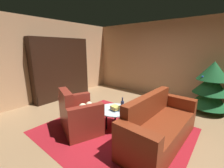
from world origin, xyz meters
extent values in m
plane|color=#92714D|center=(0.00, 0.00, 0.00)|extent=(7.49, 7.49, 0.00)
cube|color=tan|center=(0.00, 2.67, 1.31)|extent=(6.36, 0.06, 2.63)
cube|color=tan|center=(-3.15, 0.00, 1.31)|extent=(0.06, 5.40, 2.63)
cube|color=maroon|center=(-0.16, -0.28, 0.00)|extent=(2.92, 2.53, 0.01)
cube|color=black|center=(-2.78, 0.30, 1.03)|extent=(0.03, 2.02, 2.05)
cube|color=black|center=(-2.93, 1.29, 1.03)|extent=(0.34, 0.02, 2.05)
cube|color=black|center=(-2.93, -0.70, 1.03)|extent=(0.34, 0.03, 2.05)
cube|color=black|center=(-2.93, 0.30, 0.01)|extent=(0.31, 1.97, 0.03)
cube|color=black|center=(-2.93, 0.30, 0.35)|extent=(0.31, 1.97, 0.03)
cube|color=black|center=(-2.93, 0.30, 0.69)|extent=(0.31, 1.97, 0.02)
cube|color=black|center=(-2.93, 0.30, 1.03)|extent=(0.31, 1.97, 0.02)
cube|color=black|center=(-2.93, 0.30, 1.36)|extent=(0.31, 1.97, 0.02)
cube|color=black|center=(-2.93, 0.30, 1.70)|extent=(0.31, 1.97, 0.02)
cube|color=black|center=(-2.93, 0.30, 2.04)|extent=(0.31, 1.97, 0.03)
cube|color=black|center=(-3.06, 0.30, 0.63)|extent=(0.05, 0.86, 0.54)
cube|color=black|center=(-3.03, 0.30, 0.63)|extent=(0.03, 0.89, 0.57)
cube|color=#AFA4A3|center=(-2.98, 1.22, 0.11)|extent=(0.22, 0.03, 0.17)
cube|color=#ADAA99|center=(-2.99, 1.17, 0.12)|extent=(0.20, 0.03, 0.19)
cube|color=navy|center=(-3.01, 1.13, 0.15)|extent=(0.17, 0.04, 0.26)
cube|color=#3B883D|center=(-2.99, 1.09, 0.17)|extent=(0.19, 0.03, 0.29)
cube|color=gold|center=(-3.00, 1.05, 0.13)|extent=(0.19, 0.04, 0.21)
cube|color=#0B7496|center=(-3.01, 0.99, 0.14)|extent=(0.17, 0.05, 0.22)
cube|color=gold|center=(-2.98, 1.22, 1.17)|extent=(0.23, 0.04, 0.26)
cube|color=#BAA69E|center=(-2.99, 1.18, 1.12)|extent=(0.21, 0.03, 0.17)
cube|color=orange|center=(-2.97, 1.12, 1.15)|extent=(0.25, 0.05, 0.22)
cube|color=red|center=(-2.97, 1.07, 1.12)|extent=(0.25, 0.05, 0.17)
cube|color=red|center=(-3.01, 1.02, 1.16)|extent=(0.15, 0.03, 0.25)
cube|color=gold|center=(-2.99, 0.98, 1.13)|extent=(0.19, 0.03, 0.19)
cube|color=#C09C96|center=(-3.00, 0.95, 1.15)|extent=(0.18, 0.03, 0.22)
cube|color=orange|center=(-2.99, 0.90, 1.16)|extent=(0.20, 0.04, 0.24)
cube|color=#915AA3|center=(-2.98, 1.22, 1.49)|extent=(0.23, 0.04, 0.23)
cube|color=red|center=(-2.98, 1.18, 1.50)|extent=(0.22, 0.04, 0.24)
cube|color=#137192|center=(-2.99, 1.13, 1.51)|extent=(0.20, 0.05, 0.26)
cube|color=#8A4A9A|center=(-2.99, 1.08, 1.46)|extent=(0.20, 0.04, 0.17)
cube|color=#B6AF89|center=(-2.97, 1.03, 1.47)|extent=(0.23, 0.03, 0.19)
cube|color=#258D42|center=(-2.97, 0.99, 1.50)|extent=(0.23, 0.03, 0.26)
cube|color=gold|center=(-2.98, 0.95, 1.51)|extent=(0.22, 0.04, 0.27)
cube|color=#A6A390|center=(-2.98, 0.90, 1.47)|extent=(0.21, 0.04, 0.19)
cube|color=#195193|center=(-3.00, 1.23, 1.83)|extent=(0.18, 0.04, 0.24)
cube|color=red|center=(-3.00, 1.18, 1.85)|extent=(0.18, 0.05, 0.28)
cube|color=orange|center=(-3.00, 1.13, 1.84)|extent=(0.19, 0.04, 0.26)
cube|color=red|center=(-2.99, 1.08, 1.81)|extent=(0.19, 0.04, 0.20)
cube|color=gold|center=(-2.99, 1.03, 1.83)|extent=(0.20, 0.05, 0.24)
cube|color=#3F8041|center=(-2.99, 0.97, 1.83)|extent=(0.20, 0.05, 0.23)
cube|color=gold|center=(-2.99, 0.93, 1.83)|extent=(0.21, 0.03, 0.24)
cube|color=#19699A|center=(-2.97, 0.88, 1.82)|extent=(0.24, 0.05, 0.22)
cube|color=orange|center=(-3.01, 0.83, 1.80)|extent=(0.15, 0.05, 0.17)
cube|color=maroon|center=(-0.77, -0.69, 0.20)|extent=(0.86, 0.89, 0.40)
cube|color=maroon|center=(-0.87, -0.94, 0.66)|extent=(0.65, 0.38, 0.52)
cube|color=maroon|center=(-0.40, -0.83, 0.34)|extent=(0.40, 0.71, 0.69)
cube|color=maroon|center=(-1.13, -0.54, 0.34)|extent=(0.40, 0.71, 0.69)
ellipsoid|color=beige|center=(-0.74, -0.62, 0.49)|extent=(0.33, 0.27, 0.18)
sphere|color=beige|center=(-0.67, -0.51, 0.55)|extent=(0.13, 0.13, 0.13)
cube|color=maroon|center=(0.75, -0.04, 0.22)|extent=(0.79, 1.59, 0.43)
cube|color=maroon|center=(0.47, -0.03, 0.66)|extent=(0.23, 1.56, 0.45)
cube|color=maroon|center=(0.71, -0.91, 0.34)|extent=(0.73, 0.22, 0.68)
cube|color=maroon|center=(0.79, 0.83, 0.34)|extent=(0.73, 0.22, 0.68)
cylinder|color=black|center=(-0.05, -0.16, 0.21)|extent=(0.04, 0.04, 0.42)
cylinder|color=black|center=(-0.35, 0.00, 0.21)|extent=(0.04, 0.04, 0.42)
cylinder|color=black|center=(-0.33, -0.34, 0.21)|extent=(0.04, 0.04, 0.42)
cylinder|color=silver|center=(-0.25, -0.16, 0.43)|extent=(0.72, 0.72, 0.02)
cube|color=#265385|center=(-0.21, -0.20, 0.45)|extent=(0.16, 0.16, 0.03)
cube|color=gold|center=(-0.20, -0.21, 0.48)|extent=(0.16, 0.17, 0.03)
cube|color=gray|center=(-0.21, -0.22, 0.50)|extent=(0.16, 0.13, 0.02)
cube|color=#D6C254|center=(-0.20, -0.20, 0.53)|extent=(0.18, 0.17, 0.03)
cylinder|color=navy|center=(-0.05, -0.15, 0.55)|extent=(0.07, 0.07, 0.23)
cylinder|color=navy|center=(-0.05, -0.15, 0.71)|extent=(0.03, 0.03, 0.08)
cylinder|color=brown|center=(1.25, 2.12, 0.08)|extent=(0.08, 0.08, 0.16)
cone|color=#195528|center=(1.25, 2.12, 0.41)|extent=(0.97, 0.97, 0.49)
cone|color=#195528|center=(1.25, 2.12, 0.78)|extent=(0.87, 0.87, 0.49)
cone|color=#195528|center=(1.25, 2.12, 1.15)|extent=(0.76, 0.76, 0.49)
sphere|color=blue|center=(1.05, 1.89, 1.01)|extent=(0.05, 0.05, 0.05)
sphere|color=red|center=(1.09, 2.43, 0.85)|extent=(0.06, 0.06, 0.06)
sphere|color=blue|center=(1.31, 2.42, 1.11)|extent=(0.05, 0.05, 0.05)
camera|label=1|loc=(1.57, -2.49, 1.75)|focal=23.44mm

